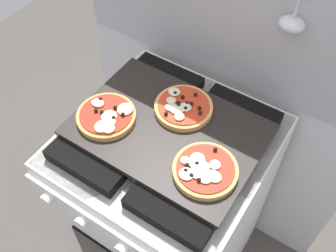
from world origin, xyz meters
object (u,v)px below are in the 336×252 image
(pizza_left, at_px, (107,116))
(pizza_right, at_px, (204,170))
(baking_tray, at_px, (168,130))
(pizza_center, at_px, (182,107))
(stove, at_px, (168,204))

(pizza_left, bearing_deg, pizza_right, -0.77)
(pizza_right, bearing_deg, baking_tray, 155.64)
(pizza_center, bearing_deg, stove, -87.09)
(pizza_center, bearing_deg, baking_tray, -87.04)
(pizza_left, height_order, pizza_center, same)
(baking_tray, relative_size, pizza_center, 3.06)
(pizza_left, distance_m, pizza_center, 0.23)
(stove, xyz_separation_m, pizza_right, (0.16, -0.07, 0.48))
(baking_tray, height_order, pizza_left, pizza_left)
(stove, distance_m, pizza_center, 0.49)
(pizza_left, bearing_deg, pizza_center, 42.79)
(pizza_left, xyz_separation_m, pizza_center, (0.17, 0.15, -0.00))
(stove, xyz_separation_m, pizza_left, (-0.17, -0.07, 0.48))
(pizza_right, bearing_deg, stove, 156.12)
(pizza_left, relative_size, pizza_center, 1.00)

